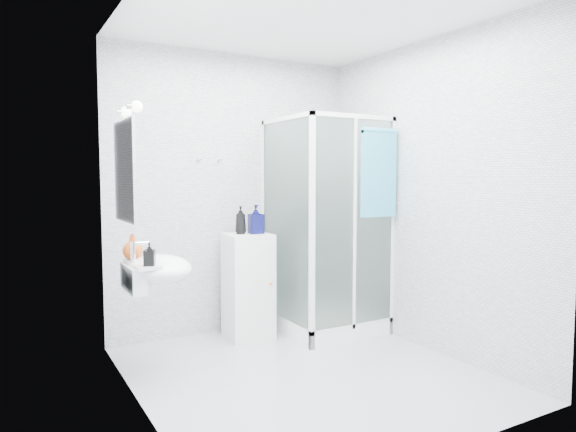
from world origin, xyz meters
TOP-DOWN VIEW (x-y plane):
  - room at (0.00, 0.00)m, footprint 2.40×2.60m
  - shower_enclosure at (0.67, 0.77)m, footprint 0.90×0.95m
  - wall_basin at (-0.99, 0.45)m, footprint 0.46×0.56m
  - mirror at (-1.19, 0.45)m, footprint 0.02×0.60m
  - vanity_lights at (-1.14, 0.45)m, footprint 0.10×0.40m
  - wall_hooks at (-0.25, 1.26)m, footprint 0.23×0.06m
  - storage_cabinet at (0.00, 1.00)m, footprint 0.42×0.43m
  - hand_towel at (0.98, 0.36)m, footprint 0.37×0.05m
  - shampoo_bottle_a at (-0.06, 1.01)m, footprint 0.11×0.11m
  - shampoo_bottle_b at (0.07, 0.98)m, footprint 0.13×0.13m
  - soap_dispenser_orange at (-1.11, 0.59)m, footprint 0.16×0.16m
  - soap_dispenser_black at (-1.07, 0.26)m, footprint 0.10×0.10m

SIDE VIEW (x-z plane):
  - shower_enclosure at x=0.67m, z-range -0.55..1.45m
  - storage_cabinet at x=0.00m, z-range 0.00..0.95m
  - wall_basin at x=-0.99m, z-range 0.62..0.97m
  - soap_dispenser_black at x=-1.07m, z-range 0.86..1.02m
  - soap_dispenser_orange at x=-1.11m, z-range 0.86..1.04m
  - shampoo_bottle_a at x=-0.06m, z-range 0.95..1.20m
  - shampoo_bottle_b at x=0.07m, z-range 0.95..1.21m
  - room at x=0.00m, z-range 0.00..2.60m
  - mirror at x=-1.19m, z-range 1.15..1.85m
  - hand_towel at x=0.98m, z-range 1.13..1.90m
  - wall_hooks at x=-0.25m, z-range 1.60..1.64m
  - vanity_lights at x=-1.14m, z-range 1.88..1.96m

